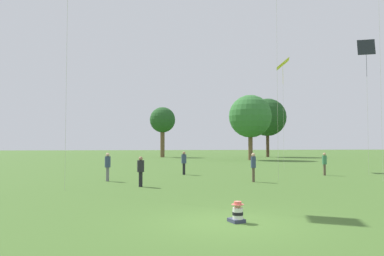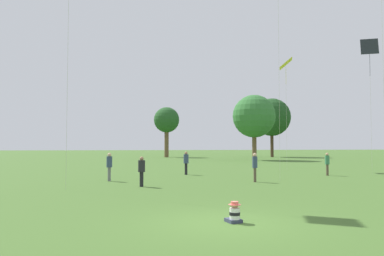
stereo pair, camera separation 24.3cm
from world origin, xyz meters
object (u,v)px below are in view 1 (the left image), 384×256
object	(u,v)px
person_standing_2	(108,164)
distant_tree_1	(250,116)
person_standing_3	(184,161)
kite_3	(283,66)
person_standing_0	(141,169)
person_standing_6	(324,162)
kite_5	(366,50)
seated_toddler	(237,213)
distant_tree_0	(163,120)
distant_tree_2	(267,117)
person_standing_1	(253,164)

from	to	relation	value
person_standing_2	distant_tree_1	world-z (taller)	distant_tree_1
person_standing_3	kite_3	world-z (taller)	kite_3
person_standing_0	person_standing_6	distance (m)	14.36
kite_5	person_standing_6	bearing A→B (deg)	-113.98
seated_toddler	kite_3	world-z (taller)	kite_3
distant_tree_0	distant_tree_2	bearing A→B (deg)	-6.04
seated_toddler	person_standing_1	xyz separation A→B (m)	(4.35, 11.04, 0.78)
person_standing_0	distant_tree_0	bearing A→B (deg)	53.96
person_standing_2	kite_3	world-z (taller)	kite_3
kite_5	distant_tree_0	world-z (taller)	kite_5
distant_tree_1	seated_toddler	bearing A→B (deg)	-109.35
seated_toddler	person_standing_1	world-z (taller)	person_standing_1
person_standing_6	distant_tree_1	size ratio (longest dim) A/B	0.17
seated_toddler	distant_tree_2	bearing A→B (deg)	55.22
person_standing_1	person_standing_0	bearing A→B (deg)	150.99
person_standing_2	distant_tree_1	xyz separation A→B (m)	(18.95, 28.92, 5.34)
distant_tree_0	kite_5	bearing A→B (deg)	-75.16
person_standing_3	kite_3	distance (m)	13.43
person_standing_0	seated_toddler	bearing A→B (deg)	-105.37
seated_toddler	kite_5	distance (m)	22.46
person_standing_1	kite_5	world-z (taller)	kite_5
person_standing_3	person_standing_6	bearing A→B (deg)	-132.91
kite_5	kite_3	bearing A→B (deg)	-172.05
person_standing_3	seated_toddler	bearing A→B (deg)	146.61
person_standing_2	kite_5	size ratio (longest dim) A/B	0.17
distant_tree_1	person_standing_3	bearing A→B (deg)	-118.78
person_standing_2	kite_5	xyz separation A→B (m)	(18.70, 1.62, 8.28)
person_standing_0	person_standing_6	size ratio (longest dim) A/B	0.97
seated_toddler	kite_5	xyz separation A→B (m)	(14.47, 14.60, 9.04)
seated_toddler	person_standing_2	world-z (taller)	person_standing_2
person_standing_2	distant_tree_2	size ratio (longest dim) A/B	0.16
distant_tree_2	distant_tree_0	bearing A→B (deg)	173.96
person_standing_0	kite_5	bearing A→B (deg)	-12.72
person_standing_3	distant_tree_1	bearing A→B (deg)	-58.52
person_standing_2	kite_5	bearing A→B (deg)	43.29
person_standing_6	kite_3	size ratio (longest dim) A/B	0.16
kite_3	distant_tree_2	world-z (taller)	distant_tree_2
person_standing_0	person_standing_6	xyz separation A→B (m)	(13.41, 5.14, 0.05)
person_standing_6	distant_tree_2	bearing A→B (deg)	15.42
distant_tree_0	distant_tree_1	world-z (taller)	distant_tree_1
kite_3	distant_tree_2	distance (m)	35.61
kite_3	kite_5	distance (m)	7.59
person_standing_1	person_standing_2	size ratio (longest dim) A/B	1.00
person_standing_6	kite_3	world-z (taller)	kite_3
kite_5	distant_tree_2	bearing A→B (deg)	147.47
person_standing_3	person_standing_6	world-z (taller)	person_standing_3
kite_3	distant_tree_0	size ratio (longest dim) A/B	1.10
person_standing_6	distant_tree_0	bearing A→B (deg)	41.73
person_standing_0	distant_tree_0	world-z (taller)	distant_tree_0
person_standing_0	person_standing_3	size ratio (longest dim) A/B	0.93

